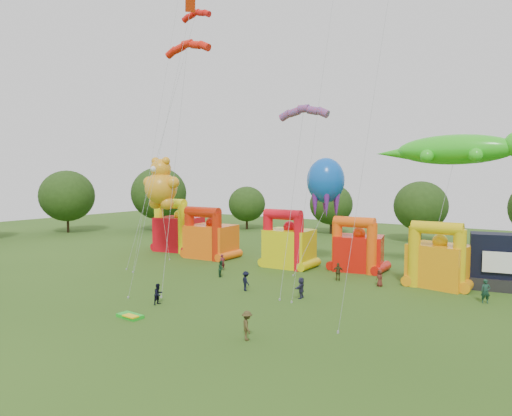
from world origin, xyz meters
The scene contains 23 objects.
ground centered at (0.00, 0.00, 0.00)m, with size 160.00×160.00×0.00m, color #294B15.
tree_ring centered at (-1.17, 0.61, 6.26)m, with size 122.55×124.64×12.07m.
bouncy_castle_0 centered at (-18.11, 27.73, 2.76)m, with size 6.48×5.55×7.33m.
bouncy_castle_1 centered at (-10.96, 26.04, 2.48)m, with size 6.04×5.00×6.57m.
bouncy_castle_2 centered at (0.36, 26.34, 2.54)m, with size 5.30×4.34×6.69m.
bouncy_castle_3 centered at (7.76, 28.84, 2.30)m, with size 5.82×5.06×6.04m.
bouncy_castle_4 centered at (16.78, 26.05, 2.37)m, with size 5.73×4.93×6.24m.
teddy_bear_kite centered at (-14.91, 21.56, 9.01)m, with size 5.57×3.96×12.83m.
gecko_kite centered at (16.70, 29.72, 10.20)m, with size 14.79×7.72×14.71m.
octopus_kite centered at (3.46, 28.94, 8.46)m, with size 4.34×9.39×12.59m.
parafoil_kites centered at (-10.05, 17.66, 14.22)m, with size 23.05×14.67×30.40m.
diamond_kites centered at (2.76, 14.24, 15.59)m, with size 28.65×13.81×36.43m.
folded_kite_bundle centered at (0.06, 3.49, 0.14)m, with size 2.04×1.17×0.31m.
spectator_0 centered at (-12.77, 24.58, 0.98)m, with size 0.96×0.63×1.97m, color #272942.
spectator_1 centered at (-4.72, 20.65, 0.88)m, with size 0.64×0.42×1.77m, color maroon.
spectator_2 centered at (-2.80, 18.01, 0.85)m, with size 0.83×0.65×1.70m, color #16381F.
spectator_3 centered at (2.62, 14.67, 0.90)m, with size 1.16×0.67×1.80m, color black.
spectator_4 centered at (7.98, 23.00, 0.90)m, with size 1.06×0.44×1.80m, color #393317.
spectator_5 centered at (7.95, 15.24, 0.90)m, with size 1.67×0.53×1.80m, color #2B2A47.
spectator_6 centered at (12.16, 23.02, 0.80)m, with size 0.78×0.51×1.59m, color #562118.
spectator_7 centered at (21.25, 22.23, 0.98)m, with size 0.72×0.47×1.96m, color #153628.
spectator_8 centered at (-0.76, 7.12, 0.86)m, with size 0.83×0.65×1.71m, color black.
spectator_9 centered at (9.80, 4.51, 0.94)m, with size 1.21×0.70×1.87m, color #3F3519.
Camera 1 is at (25.92, -18.69, 10.38)m, focal length 32.00 mm.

